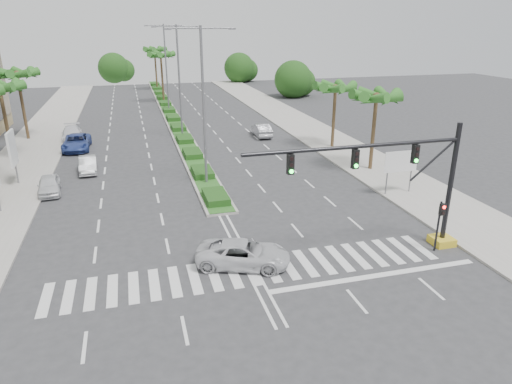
{
  "coord_description": "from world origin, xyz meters",
  "views": [
    {
      "loc": [
        -5.35,
        -20.2,
        12.2
      ],
      "look_at": [
        1.22,
        3.56,
        3.0
      ],
      "focal_mm": 32.0,
      "sensor_mm": 36.0,
      "label": 1
    }
  ],
  "objects_px": {
    "car_parked_a": "(49,185)",
    "car_parked_b": "(88,164)",
    "car_parked_c": "(77,142)",
    "car_crossing": "(243,254)",
    "car_parked_d": "(72,133)",
    "car_right": "(262,130)"
  },
  "relations": [
    {
      "from": "car_parked_c",
      "to": "car_crossing",
      "type": "distance_m",
      "value": 29.45
    },
    {
      "from": "car_parked_a",
      "to": "car_parked_b",
      "type": "distance_m",
      "value": 5.42
    },
    {
      "from": "car_parked_a",
      "to": "car_parked_b",
      "type": "relative_size",
      "value": 0.97
    },
    {
      "from": "car_parked_a",
      "to": "car_crossing",
      "type": "height_order",
      "value": "car_crossing"
    },
    {
      "from": "car_parked_a",
      "to": "car_parked_b",
      "type": "xyz_separation_m",
      "value": [
        2.49,
        4.82,
        -0.0
      ]
    },
    {
      "from": "car_parked_d",
      "to": "car_parked_a",
      "type": "bearing_deg",
      "value": -94.05
    },
    {
      "from": "car_parked_a",
      "to": "car_parked_b",
      "type": "bearing_deg",
      "value": 56.92
    },
    {
      "from": "car_parked_a",
      "to": "car_parked_c",
      "type": "relative_size",
      "value": 0.71
    },
    {
      "from": "car_parked_d",
      "to": "car_right",
      "type": "height_order",
      "value": "car_right"
    },
    {
      "from": "car_crossing",
      "to": "car_parked_d",
      "type": "bearing_deg",
      "value": 40.52
    },
    {
      "from": "car_parked_a",
      "to": "car_parked_c",
      "type": "xyz_separation_m",
      "value": [
        0.87,
        12.89,
        0.1
      ]
    },
    {
      "from": "car_parked_b",
      "to": "car_crossing",
      "type": "relative_size",
      "value": 0.81
    },
    {
      "from": "car_parked_d",
      "to": "car_crossing",
      "type": "bearing_deg",
      "value": -74.27
    },
    {
      "from": "car_parked_d",
      "to": "car_right",
      "type": "distance_m",
      "value": 20.99
    },
    {
      "from": "car_parked_a",
      "to": "car_parked_c",
      "type": "distance_m",
      "value": 12.92
    },
    {
      "from": "car_parked_d",
      "to": "car_crossing",
      "type": "xyz_separation_m",
      "value": [
        11.52,
        -32.03,
        -0.03
      ]
    },
    {
      "from": "car_parked_b",
      "to": "car_parked_c",
      "type": "xyz_separation_m",
      "value": [
        -1.62,
        8.07,
        0.1
      ]
    },
    {
      "from": "car_parked_c",
      "to": "car_right",
      "type": "height_order",
      "value": "car_parked_c"
    },
    {
      "from": "car_parked_d",
      "to": "car_parked_c",
      "type": "bearing_deg",
      "value": -83.24
    },
    {
      "from": "car_parked_c",
      "to": "car_crossing",
      "type": "xyz_separation_m",
      "value": [
        10.65,
        -27.46,
        -0.07
      ]
    },
    {
      "from": "car_right",
      "to": "car_parked_c",
      "type": "bearing_deg",
      "value": 4.04
    },
    {
      "from": "car_parked_a",
      "to": "car_parked_b",
      "type": "height_order",
      "value": "car_parked_a"
    }
  ]
}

